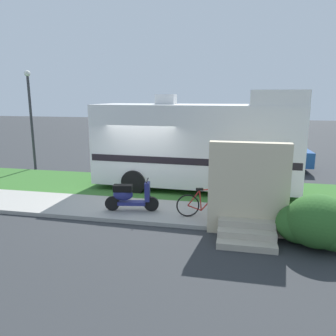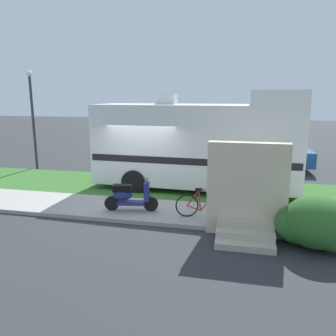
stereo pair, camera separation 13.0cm
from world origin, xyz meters
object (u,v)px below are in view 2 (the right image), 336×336
(scooter, at_px, (129,196))
(bottle_green, at_px, (284,210))
(motorhome_rv, at_px, (198,144))
(street_lamp_post, at_px, (32,111))
(bicycle, at_px, (205,204))
(pickup_truck_near, at_px, (235,149))

(scooter, height_order, bottle_green, scooter)
(motorhome_rv, xyz_separation_m, scooter, (-1.67, -3.07, -1.18))
(street_lamp_post, bearing_deg, bicycle, -30.09)
(motorhome_rv, height_order, bottle_green, motorhome_rv)
(motorhome_rv, bearing_deg, street_lamp_post, 166.42)
(bicycle, bearing_deg, scooter, 179.23)
(scooter, xyz_separation_m, pickup_truck_near, (2.93, 7.17, 0.39))
(pickup_truck_near, distance_m, street_lamp_post, 9.80)
(scooter, relative_size, bicycle, 0.98)
(scooter, distance_m, bicycle, 2.28)
(pickup_truck_near, bearing_deg, scooter, -112.22)
(scooter, xyz_separation_m, bicycle, (2.28, -0.03, -0.08))
(bicycle, bearing_deg, motorhome_rv, 101.14)
(pickup_truck_near, bearing_deg, bicycle, -95.15)
(bicycle, distance_m, street_lamp_post, 10.36)
(pickup_truck_near, bearing_deg, bottle_green, -76.03)
(motorhome_rv, distance_m, street_lamp_post, 8.43)
(bottle_green, xyz_separation_m, street_lamp_post, (-10.99, 4.29, 2.55))
(motorhome_rv, height_order, bicycle, motorhome_rv)
(scooter, distance_m, bottle_green, 4.60)
(scooter, bearing_deg, pickup_truck_near, 67.78)
(bicycle, bearing_deg, pickup_truck_near, 84.85)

